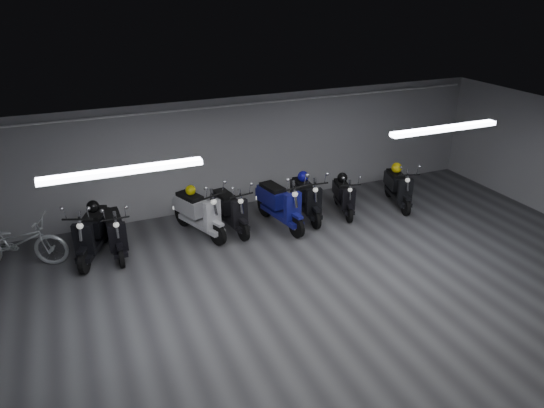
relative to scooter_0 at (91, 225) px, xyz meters
name	(u,v)px	position (x,y,z in m)	size (l,w,h in m)	color
floor	(325,313)	(3.54, -3.62, -0.73)	(14.00, 10.00, 0.01)	#3D3C3F
ceiling	(333,161)	(3.54, -3.62, 2.08)	(14.00, 10.00, 0.01)	gray
back_wall	(232,154)	(3.54, 1.39, 0.68)	(14.00, 0.01, 2.80)	gray
fluor_strip_left	(123,171)	(0.54, -2.62, 2.02)	(2.40, 0.18, 0.08)	white
fluor_strip_right	(445,129)	(6.54, -2.62, 2.02)	(2.40, 0.18, 0.08)	white
conduit	(231,106)	(3.54, 1.30, 1.90)	(0.05, 0.05, 13.60)	white
scooter_0	(91,225)	(0.00, 0.00, 0.00)	(0.65, 1.95, 1.45)	black
scooter_1	(114,225)	(0.45, -0.05, -0.06)	(0.60, 1.79, 1.33)	black
scooter_2	(199,206)	(2.30, 0.10, 0.01)	(0.65, 1.96, 1.46)	silver
scooter_3	(230,203)	(3.03, 0.06, -0.05)	(0.60, 1.81, 1.35)	black
scooter_4	(280,197)	(4.17, -0.20, 0.02)	(0.67, 2.00, 1.49)	navy
scooter_5	(307,192)	(4.94, -0.02, -0.04)	(0.62, 1.85, 1.38)	black
scooter_7	(344,191)	(5.92, -0.14, -0.13)	(0.53, 1.59, 1.18)	black
scooter_8	(399,182)	(7.43, -0.29, -0.07)	(0.59, 1.76, 1.31)	black
bicycle	(15,237)	(-1.44, 0.23, -0.08)	(0.70, 1.98, 1.28)	silver
helmet_0	(93,207)	(0.10, 0.25, 0.31)	(0.27, 0.27, 0.27)	black
helmet_1	(191,190)	(2.20, 0.35, 0.30)	(0.24, 0.24, 0.24)	#C5B70B
helmet_2	(342,178)	(5.97, 0.07, 0.13)	(0.26, 0.26, 0.26)	black
helmet_3	(397,168)	(7.50, -0.05, 0.22)	(0.27, 0.27, 0.27)	yellow
helmet_4	(303,176)	(4.96, 0.23, 0.26)	(0.27, 0.27, 0.27)	#100D91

